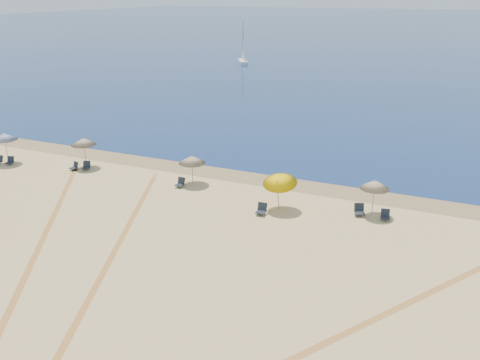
% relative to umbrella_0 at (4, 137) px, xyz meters
% --- Properties ---
extents(ocean, '(500.00, 500.00, 0.00)m').
position_rel_umbrella_0_xyz_m(ocean, '(20.60, 205.84, -2.25)').
color(ocean, '#0C2151').
rests_on(ocean, ground).
extents(wet_sand, '(500.00, 500.00, 0.00)m').
position_rel_umbrella_0_xyz_m(wet_sand, '(20.60, 4.84, -2.25)').
color(wet_sand, olive).
rests_on(wet_sand, ground).
extents(umbrella_0, '(1.98, 1.98, 2.60)m').
position_rel_umbrella_0_xyz_m(umbrella_0, '(0.00, 0.00, 0.00)').
color(umbrella_0, gray).
rests_on(umbrella_0, ground).
extents(umbrella_1, '(1.98, 1.98, 2.49)m').
position_rel_umbrella_0_xyz_m(umbrella_1, '(6.61, 1.74, -0.11)').
color(umbrella_1, gray).
rests_on(umbrella_1, ground).
extents(umbrella_2, '(2.00, 2.00, 2.22)m').
position_rel_umbrella_0_xyz_m(umbrella_2, '(16.33, 1.90, -0.37)').
color(umbrella_2, gray).
rests_on(umbrella_2, ground).
extents(umbrella_3, '(2.22, 2.29, 2.66)m').
position_rel_umbrella_0_xyz_m(umbrella_3, '(23.71, 0.06, -0.17)').
color(umbrella_3, gray).
rests_on(umbrella_3, ground).
extents(umbrella_4, '(1.85, 1.85, 2.40)m').
position_rel_umbrella_0_xyz_m(umbrella_4, '(29.45, 1.64, -0.20)').
color(umbrella_4, gray).
rests_on(umbrella_4, ground).
extents(chair_1, '(0.73, 0.79, 0.67)m').
position_rel_umbrella_0_xyz_m(chair_1, '(0.44, -0.24, -1.96)').
color(chair_1, black).
rests_on(chair_1, ground).
extents(chair_2, '(0.66, 0.73, 0.64)m').
position_rel_umbrella_0_xyz_m(chair_2, '(6.19, 0.84, -1.98)').
color(chair_2, black).
rests_on(chair_2, ground).
extents(chair_3, '(0.79, 0.84, 0.69)m').
position_rel_umbrella_0_xyz_m(chair_3, '(7.06, 1.23, -1.95)').
color(chair_3, black).
rests_on(chair_3, ground).
extents(chair_4, '(0.58, 0.68, 0.68)m').
position_rel_umbrella_0_xyz_m(chair_4, '(15.81, 0.98, -1.96)').
color(chair_4, black).
rests_on(chair_4, ground).
extents(chair_5, '(0.64, 0.74, 0.72)m').
position_rel_umbrella_0_xyz_m(chair_5, '(22.94, -1.09, -1.94)').
color(chair_5, black).
rests_on(chair_5, ground).
extents(chair_6, '(0.83, 0.89, 0.74)m').
position_rel_umbrella_0_xyz_m(chair_6, '(28.71, 1.23, -1.93)').
color(chair_6, black).
rests_on(chair_6, ground).
extents(chair_7, '(0.65, 0.72, 0.65)m').
position_rel_umbrella_0_xyz_m(chair_7, '(30.32, 1.21, -1.97)').
color(chair_7, black).
rests_on(chair_7, ground).
extents(sailboat_0, '(3.86, 5.19, 7.83)m').
position_rel_umbrella_0_xyz_m(sailboat_0, '(-5.80, 63.73, 0.11)').
color(sailboat_0, white).
rests_on(sailboat_0, ocean).
extents(tire_tracks, '(56.24, 41.06, 0.00)m').
position_rel_umbrella_0_xyz_m(tire_tracks, '(20.32, -10.72, -2.25)').
color(tire_tracks, tan).
rests_on(tire_tracks, ground).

